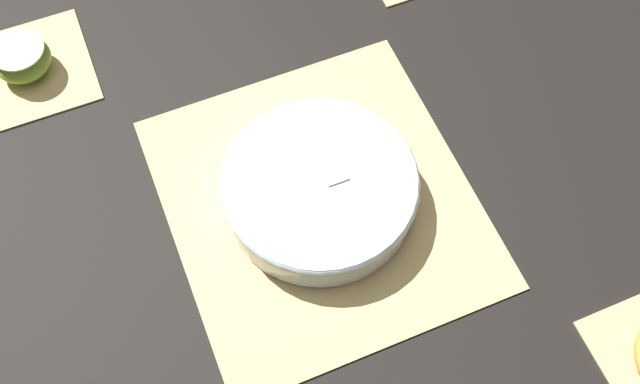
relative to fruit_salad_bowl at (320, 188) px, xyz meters
The scene contains 5 objects.
ground_plane 0.04m from the fruit_salad_bowl, ahead, with size 6.00×6.00×0.00m, color black.
bamboo_mat_center 0.03m from the fruit_salad_bowl, ahead, with size 0.40×0.37×0.01m.
coaster_mat_near_left 0.45m from the fruit_salad_bowl, 139.14° to the right, with size 0.17×0.17×0.01m.
fruit_salad_bowl is the anchor object (origin of this frame).
apple_half 0.45m from the fruit_salad_bowl, 139.14° to the right, with size 0.08×0.08×0.04m.
Camera 1 is at (0.40, -0.16, 0.84)m, focal length 42.00 mm.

